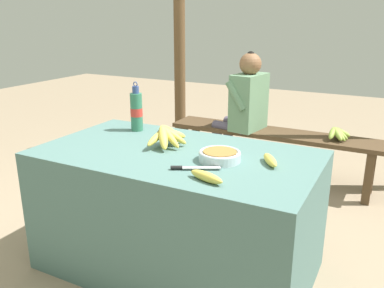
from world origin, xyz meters
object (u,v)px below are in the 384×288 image
Objects in this scene: serving_bowl at (220,155)px; seated_vendor at (244,106)px; water_bottle at (136,111)px; support_post_near at (179,37)px; knife at (188,168)px; banana_bunch_green at (338,132)px; loose_banana_side at (270,160)px; banana_bunch_ripe at (167,135)px; wooden_bench at (272,139)px; loose_banana_front at (206,177)px.

serving_bowl is 1.55m from seated_vendor.
water_bottle is 1.75m from support_post_near.
banana_bunch_green is at bearing 47.88° from knife.
banana_bunch_ripe is at bearing 178.72° from loose_banana_side.
water_bottle reaches higher than knife.
serving_bowl is at bearing -55.82° from support_post_near.
water_bottle is 0.17× the size of wooden_bench.
support_post_near is (-1.63, 0.37, 0.67)m from banana_bunch_green.
water_bottle is at bearing 158.30° from serving_bowl.
loose_banana_front is at bearing -82.78° from wooden_bench.
support_post_near reaches higher than water_bottle.
loose_banana_front is at bearing -58.19° from support_post_near.
loose_banana_front is 1.15× the size of loose_banana_side.
knife is 1.71m from seated_vendor.
banana_bunch_ripe is 0.36m from serving_bowl.
banana_bunch_ripe is 0.16× the size of wooden_bench.
banana_bunch_green is at bearing 85.47° from loose_banana_side.
serving_bowl is at bearing 115.72° from seated_vendor.
seated_vendor reaches higher than banana_bunch_green.
knife reaches higher than banana_bunch_green.
seated_vendor reaches higher than banana_bunch_ripe.
loose_banana_front is 0.38m from loose_banana_side.
loose_banana_front is at bearing -40.50° from banana_bunch_ripe.
banana_bunch_ripe is 1.42m from seated_vendor.
serving_bowl is at bearing -164.08° from loose_banana_side.
seated_vendor is 0.47× the size of support_post_near.
loose_banana_front reaches higher than wooden_bench.
wooden_bench is at bearing 179.68° from banana_bunch_green.
seated_vendor is 1.08m from support_post_near.
loose_banana_front reaches higher than banana_bunch_green.
knife is at bearing -142.12° from loose_banana_side.
serving_bowl is at bearing 101.50° from loose_banana_front.
water_bottle is at bearing -112.56° from wooden_bench.
wooden_bench is (-0.41, 1.45, -0.34)m from loose_banana_side.
wooden_bench is at bearing 82.83° from banana_bunch_ripe.
banana_bunch_green is (0.35, 1.51, -0.22)m from serving_bowl.
knife is at bearing -104.33° from banana_bunch_green.
loose_banana_front is 0.16m from knife.
serving_bowl is 1.56m from wooden_bench.
loose_banana_front and loose_banana_side have the same top height.
water_bottle is at bearing 143.96° from loose_banana_front.
loose_banana_side is at bearing 61.27° from loose_banana_front.
banana_bunch_ripe reaches higher than serving_bowl.
loose_banana_side is at bearing 124.73° from seated_vendor.
banana_bunch_ripe is 1.38× the size of serving_bowl.
seated_vendor is 0.80m from banana_bunch_green.
loose_banana_side reaches higher than knife.
seated_vendor is (-0.26, -0.02, 0.26)m from wooden_bench.
banana_bunch_green is at bearing 76.91° from serving_bowl.
seated_vendor is 4.29× the size of banana_bunch_green.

